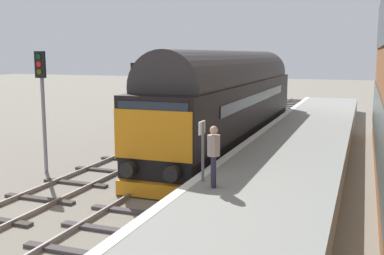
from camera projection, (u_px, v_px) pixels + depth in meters
The scene contains 9 objects.
ground_plane at pixel (199, 167), 18.77m from camera, with size 140.00×140.00×0.00m, color gray.
track_main at pixel (199, 166), 18.76m from camera, with size 2.50×60.00×0.15m.
track_adjacent_west at pixel (128, 160), 19.87m from camera, with size 2.50×60.00×0.15m.
station_platform at pixel (289, 162), 17.45m from camera, with size 4.00×44.00×1.01m.
diesel_locomotive at pixel (231, 96), 22.61m from camera, with size 2.74×18.24×4.68m.
signal_post_near at pixel (42, 96), 17.52m from camera, with size 0.44×0.22×4.62m.
signal_post_mid at pixel (136, 91), 24.64m from camera, with size 0.44×0.22×4.07m.
platform_number_sign at pixel (202, 141), 12.82m from camera, with size 0.10×0.44×1.68m.
waiting_passenger at pixel (214, 151), 12.29m from camera, with size 0.45×0.48×1.64m.
Camera 1 is at (6.10, -17.25, 4.51)m, focal length 43.53 mm.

